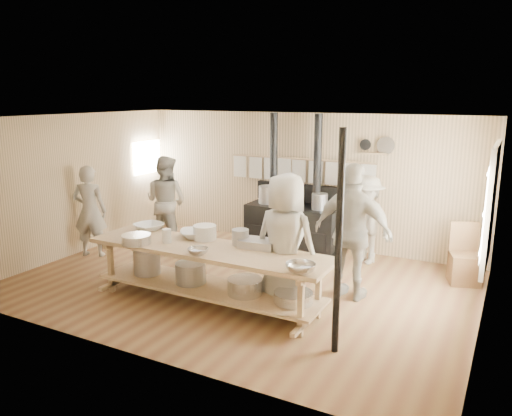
{
  "coord_description": "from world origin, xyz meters",
  "views": [
    {
      "loc": [
        3.72,
        -6.49,
        2.94
      ],
      "look_at": [
        0.19,
        0.2,
        1.21
      ],
      "focal_mm": 35.0,
      "sensor_mm": 36.0,
      "label": 1
    }
  ],
  "objects_px": {
    "cook_far_left": "(90,211)",
    "cook_right": "(353,232)",
    "cook_left": "(166,201)",
    "roasting_pan": "(258,243)",
    "cook_center": "(285,243)",
    "cook_by_window": "(367,220)",
    "prep_table": "(207,269)",
    "stove": "(293,222)",
    "chair": "(464,266)"
  },
  "relations": [
    {
      "from": "prep_table",
      "to": "cook_center",
      "type": "relative_size",
      "value": 1.87
    },
    {
      "from": "cook_left",
      "to": "cook_right",
      "type": "xyz_separation_m",
      "value": [
        4.02,
        -0.86,
        0.11
      ]
    },
    {
      "from": "cook_left",
      "to": "chair",
      "type": "distance_m",
      "value": 5.5
    },
    {
      "from": "cook_center",
      "to": "roasting_pan",
      "type": "height_order",
      "value": "cook_center"
    },
    {
      "from": "cook_left",
      "to": "cook_right",
      "type": "height_order",
      "value": "cook_right"
    },
    {
      "from": "cook_far_left",
      "to": "roasting_pan",
      "type": "relative_size",
      "value": 3.34
    },
    {
      "from": "cook_right",
      "to": "cook_far_left",
      "type": "bearing_deg",
      "value": 9.49
    },
    {
      "from": "cook_by_window",
      "to": "cook_center",
      "type": "bearing_deg",
      "value": -76.06
    },
    {
      "from": "cook_center",
      "to": "cook_right",
      "type": "distance_m",
      "value": 1.06
    },
    {
      "from": "prep_table",
      "to": "roasting_pan",
      "type": "height_order",
      "value": "roasting_pan"
    },
    {
      "from": "roasting_pan",
      "to": "cook_far_left",
      "type": "bearing_deg",
      "value": 172.1
    },
    {
      "from": "cook_far_left",
      "to": "cook_left",
      "type": "distance_m",
      "value": 1.44
    },
    {
      "from": "cook_left",
      "to": "roasting_pan",
      "type": "height_order",
      "value": "cook_left"
    },
    {
      "from": "cook_center",
      "to": "roasting_pan",
      "type": "xyz_separation_m",
      "value": [
        -0.39,
        -0.05,
        -0.06
      ]
    },
    {
      "from": "cook_far_left",
      "to": "cook_right",
      "type": "height_order",
      "value": "cook_right"
    },
    {
      "from": "cook_by_window",
      "to": "chair",
      "type": "height_order",
      "value": "cook_by_window"
    },
    {
      "from": "cook_far_left",
      "to": "chair",
      "type": "xyz_separation_m",
      "value": [
        6.27,
        1.75,
        -0.57
      ]
    },
    {
      "from": "cook_right",
      "to": "cook_by_window",
      "type": "bearing_deg",
      "value": -75.84
    },
    {
      "from": "cook_center",
      "to": "cook_right",
      "type": "bearing_deg",
      "value": -126.69
    },
    {
      "from": "stove",
      "to": "cook_far_left",
      "type": "height_order",
      "value": "stove"
    },
    {
      "from": "stove",
      "to": "cook_right",
      "type": "height_order",
      "value": "stove"
    },
    {
      "from": "cook_left",
      "to": "stove",
      "type": "bearing_deg",
      "value": -160.13
    },
    {
      "from": "stove",
      "to": "cook_center",
      "type": "bearing_deg",
      "value": -68.66
    },
    {
      "from": "prep_table",
      "to": "cook_center",
      "type": "distance_m",
      "value": 1.19
    },
    {
      "from": "prep_table",
      "to": "cook_left",
      "type": "xyz_separation_m",
      "value": [
        -2.28,
        2.02,
        0.37
      ]
    },
    {
      "from": "roasting_pan",
      "to": "cook_right",
      "type": "bearing_deg",
      "value": 37.41
    },
    {
      "from": "cook_left",
      "to": "cook_right",
      "type": "relative_size",
      "value": 0.89
    },
    {
      "from": "stove",
      "to": "cook_by_window",
      "type": "height_order",
      "value": "stove"
    },
    {
      "from": "prep_table",
      "to": "chair",
      "type": "distance_m",
      "value": 4.09
    },
    {
      "from": "cook_center",
      "to": "cook_by_window",
      "type": "bearing_deg",
      "value": -95.45
    },
    {
      "from": "prep_table",
      "to": "cook_center",
      "type": "xyz_separation_m",
      "value": [
        1.03,
        0.38,
        0.44
      ]
    },
    {
      "from": "cook_center",
      "to": "prep_table",
      "type": "bearing_deg",
      "value": 24.95
    },
    {
      "from": "stove",
      "to": "cook_left",
      "type": "relative_size",
      "value": 1.45
    },
    {
      "from": "stove",
      "to": "cook_left",
      "type": "distance_m",
      "value": 2.52
    },
    {
      "from": "cook_center",
      "to": "stove",
      "type": "bearing_deg",
      "value": -63.74
    },
    {
      "from": "stove",
      "to": "cook_far_left",
      "type": "relative_size",
      "value": 1.53
    },
    {
      "from": "cook_far_left",
      "to": "cook_center",
      "type": "relative_size",
      "value": 0.88
    },
    {
      "from": "prep_table",
      "to": "chair",
      "type": "bearing_deg",
      "value": 39.48
    },
    {
      "from": "cook_by_window",
      "to": "roasting_pan",
      "type": "bearing_deg",
      "value": -84.22
    },
    {
      "from": "cook_far_left",
      "to": "roasting_pan",
      "type": "height_order",
      "value": "cook_far_left"
    },
    {
      "from": "cook_far_left",
      "to": "roasting_pan",
      "type": "distance_m",
      "value": 3.79
    },
    {
      "from": "cook_right",
      "to": "chair",
      "type": "relative_size",
      "value": 2.09
    },
    {
      "from": "cook_right",
      "to": "prep_table",
      "type": "bearing_deg",
      "value": 39.68
    },
    {
      "from": "stove",
      "to": "cook_center",
      "type": "relative_size",
      "value": 1.35
    },
    {
      "from": "chair",
      "to": "roasting_pan",
      "type": "xyz_separation_m",
      "value": [
        -2.51,
        -2.27,
        0.62
      ]
    },
    {
      "from": "stove",
      "to": "cook_by_window",
      "type": "distance_m",
      "value": 1.52
    },
    {
      "from": "cook_far_left",
      "to": "cook_center",
      "type": "bearing_deg",
      "value": 150.28
    },
    {
      "from": "prep_table",
      "to": "cook_right",
      "type": "distance_m",
      "value": 2.15
    },
    {
      "from": "prep_table",
      "to": "cook_by_window",
      "type": "bearing_deg",
      "value": 62.45
    },
    {
      "from": "cook_far_left",
      "to": "cook_right",
      "type": "relative_size",
      "value": 0.85
    }
  ]
}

